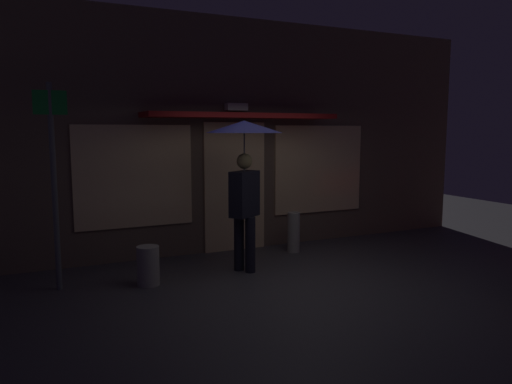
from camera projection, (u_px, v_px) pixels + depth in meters
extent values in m
plane|color=#423F44|center=(298.00, 286.00, 6.47)|extent=(18.00, 18.00, 0.00)
cube|color=brown|center=(231.00, 136.00, 8.34)|extent=(9.74, 0.30, 3.93)
cube|color=#F9D199|center=(235.00, 187.00, 8.29)|extent=(1.10, 0.04, 2.20)
cube|color=#F9D199|center=(134.00, 176.00, 7.55)|extent=(1.83, 0.04, 1.60)
cube|color=#F9D199|center=(319.00, 169.00, 8.97)|extent=(1.83, 0.04, 1.60)
cube|color=white|center=(236.00, 107.00, 8.05)|extent=(0.36, 0.16, 0.12)
cube|color=maroon|center=(242.00, 116.00, 7.84)|extent=(3.20, 0.70, 0.08)
cylinder|color=black|center=(250.00, 245.00, 7.05)|extent=(0.15, 0.15, 0.82)
cylinder|color=black|center=(239.00, 243.00, 7.16)|extent=(0.15, 0.15, 0.82)
cube|color=black|center=(244.00, 194.00, 7.01)|extent=(0.52, 0.45, 0.66)
cube|color=silver|center=(243.00, 195.00, 6.88)|extent=(0.13, 0.09, 0.53)
cube|color=navy|center=(243.00, 196.00, 6.88)|extent=(0.06, 0.05, 0.42)
sphere|color=tan|center=(244.00, 161.00, 6.95)|extent=(0.23, 0.23, 0.23)
cylinder|color=slate|center=(244.00, 156.00, 6.94)|extent=(0.02, 0.02, 1.02)
cone|color=#14144C|center=(244.00, 127.00, 6.89)|extent=(1.10, 1.10, 0.17)
cylinder|color=#595B60|center=(54.00, 189.00, 6.15)|extent=(0.07, 0.07, 2.66)
cube|color=#198C33|center=(50.00, 102.00, 6.00)|extent=(0.40, 0.02, 0.30)
cylinder|color=#9E998E|center=(294.00, 232.00, 8.24)|extent=(0.21, 0.21, 0.69)
cylinder|color=#9E998E|center=(148.00, 266.00, 6.47)|extent=(0.30, 0.30, 0.53)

